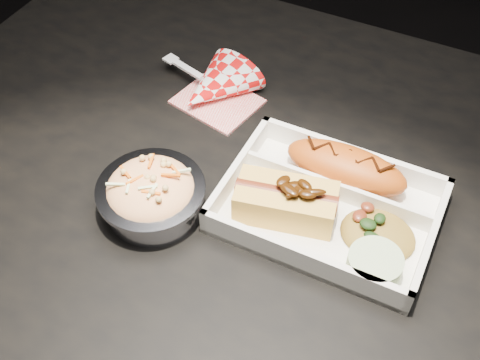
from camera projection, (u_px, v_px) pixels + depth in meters
name	position (u px, v px, depth m)	size (l,w,h in m)	color
dining_table	(302.00, 248.00, 0.80)	(1.20, 0.80, 0.75)	black
food_tray	(328.00, 209.00, 0.72)	(0.25, 0.18, 0.04)	white
fried_pastry	(346.00, 167.00, 0.74)	(0.15, 0.06, 0.05)	#B94E12
hotdog	(286.00, 199.00, 0.70)	(0.13, 0.08, 0.06)	#E9B54F
fried_rice_mound	(379.00, 229.00, 0.68)	(0.09, 0.07, 0.03)	olive
cupcake_liner	(374.00, 266.00, 0.65)	(0.06, 0.06, 0.03)	#AEC796
foil_coleslaw_cup	(151.00, 193.00, 0.71)	(0.13, 0.13, 0.07)	silver
napkin_fork	(214.00, 87.00, 0.86)	(0.17, 0.13, 0.10)	red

